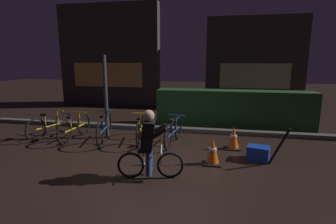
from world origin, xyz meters
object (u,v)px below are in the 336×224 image
(traffic_cone_near, at_px, (213,152))
(traffic_cone_far, at_px, (233,138))
(blue_crate, at_px, (258,153))
(parked_bike_left_mid, at_px, (75,128))
(parked_bike_right_mid, at_px, (173,132))
(parked_bike_center_right, at_px, (140,130))
(parked_bike_center_left, at_px, (105,128))
(cyclist, at_px, (149,144))
(closed_umbrella, at_px, (279,147))
(street_post, at_px, (106,98))
(parked_bike_leftmost, at_px, (51,125))

(traffic_cone_near, bearing_deg, traffic_cone_far, 66.09)
(traffic_cone_far, bearing_deg, blue_crate, -52.92)
(traffic_cone_near, relative_size, traffic_cone_far, 1.00)
(blue_crate, bearing_deg, parked_bike_left_mid, 172.68)
(parked_bike_right_mid, bearing_deg, parked_bike_center_right, 95.74)
(traffic_cone_near, bearing_deg, blue_crate, 23.09)
(parked_bike_right_mid, relative_size, blue_crate, 3.45)
(parked_bike_left_mid, height_order, traffic_cone_far, parked_bike_left_mid)
(parked_bike_center_left, relative_size, cyclist, 1.31)
(parked_bike_center_right, bearing_deg, closed_umbrella, -118.44)
(parked_bike_center_right, xyz_separation_m, traffic_cone_far, (2.34, -0.07, -0.07))
(cyclist, bearing_deg, closed_umbrella, 11.22)
(closed_umbrella, bearing_deg, blue_crate, 168.73)
(parked_bike_center_right, relative_size, traffic_cone_far, 2.82)
(traffic_cone_near, bearing_deg, cyclist, -142.27)
(parked_bike_center_left, xyz_separation_m, blue_crate, (3.74, -0.59, -0.20))
(parked_bike_left_mid, bearing_deg, street_post, -66.74)
(parked_bike_left_mid, xyz_separation_m, blue_crate, (4.59, -0.59, -0.17))
(parked_bike_center_right, relative_size, blue_crate, 3.48)
(street_post, height_order, closed_umbrella, street_post)
(parked_bike_center_right, bearing_deg, cyclist, -169.86)
(parked_bike_left_mid, relative_size, traffic_cone_near, 2.79)
(blue_crate, bearing_deg, parked_bike_center_left, 170.98)
(closed_umbrella, bearing_deg, parked_bike_left_mid, -165.30)
(street_post, xyz_separation_m, parked_bike_left_mid, (-0.78, -0.31, -0.78))
(parked_bike_center_left, relative_size, closed_umbrella, 1.92)
(parked_bike_center_left, bearing_deg, blue_crate, -111.37)
(parked_bike_left_mid, height_order, closed_umbrella, closed_umbrella)
(parked_bike_right_mid, distance_m, closed_umbrella, 2.48)
(parked_bike_center_left, distance_m, parked_bike_right_mid, 1.80)
(parked_bike_right_mid, bearing_deg, cyclist, -176.67)
(parked_bike_right_mid, xyz_separation_m, closed_umbrella, (2.29, -0.95, 0.08))
(parked_bike_center_left, bearing_deg, parked_bike_center_right, -95.21)
(parked_bike_left_mid, height_order, parked_bike_right_mid, parked_bike_right_mid)
(parked_bike_leftmost, height_order, parked_bike_left_mid, parked_bike_leftmost)
(parked_bike_center_left, xyz_separation_m, parked_bike_right_mid, (1.80, 0.11, -0.03))
(parked_bike_left_mid, xyz_separation_m, cyclist, (2.55, -1.84, 0.31))
(parked_bike_leftmost, distance_m, traffic_cone_far, 4.88)
(street_post, relative_size, traffic_cone_near, 4.06)
(parked_bike_center_right, height_order, traffic_cone_far, parked_bike_center_right)
(parked_bike_center_right, height_order, parked_bike_right_mid, parked_bike_center_right)
(parked_bike_leftmost, distance_m, parked_bike_center_left, 1.62)
(blue_crate, xyz_separation_m, closed_umbrella, (0.35, -0.25, 0.25))
(parked_bike_right_mid, bearing_deg, traffic_cone_far, -86.51)
(parked_bike_right_mid, xyz_separation_m, traffic_cone_near, (1.00, -1.10, -0.06))
(traffic_cone_far, bearing_deg, cyclist, -129.57)
(traffic_cone_near, distance_m, cyclist, 1.44)
(parked_bike_center_right, xyz_separation_m, cyclist, (0.78, -1.96, 0.30))
(parked_bike_leftmost, xyz_separation_m, closed_umbrella, (5.71, -0.92, 0.08))
(street_post, distance_m, traffic_cone_near, 3.26)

